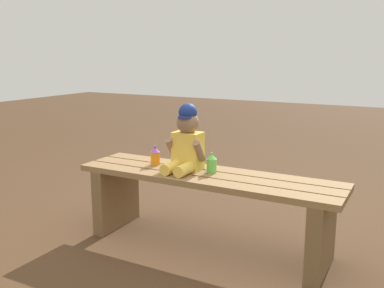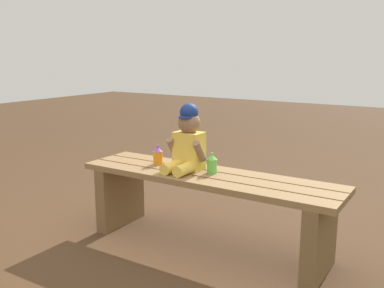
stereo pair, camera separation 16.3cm
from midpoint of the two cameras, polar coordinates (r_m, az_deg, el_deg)
The scene contains 5 objects.
ground_plane at distance 2.72m, azimuth 3.69°, elevation -13.27°, with size 16.00×16.00×0.00m, color #4C331E.
park_bench at distance 2.60m, azimuth 3.78°, elevation -7.04°, with size 1.59×0.40×0.46m.
child_figure at distance 2.60m, azimuth 1.19°, elevation 0.34°, with size 0.23×0.27×0.40m.
sippy_cup_left at distance 2.77m, azimuth -2.83°, elevation -1.50°, with size 0.06×0.06×0.12m.
sippy_cup_right at distance 2.57m, azimuth 4.46°, elevation -2.58°, with size 0.06×0.06×0.12m.
Camera 2 is at (1.23, -2.13, 1.15)m, focal length 40.66 mm.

